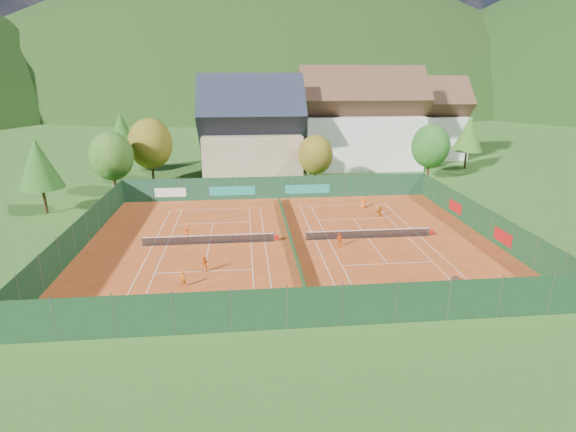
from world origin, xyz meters
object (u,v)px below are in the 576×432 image
Objects in this scene: player_left_far at (187,234)px; player_right_near at (339,240)px; hotel_block_b at (420,123)px; ball_hopper at (455,278)px; player_right_far_b at (380,211)px; player_left_mid at (205,265)px; chalet at (252,135)px; player_left_near at (183,280)px; hotel_block_a at (360,125)px; player_right_far_a at (363,202)px.

player_right_near is at bearing -157.93° from player_left_far.
ball_hopper is (-17.93, -54.90, -6.06)m from hotel_block_b.
player_right_near is at bearing 14.27° from player_right_far_b.
hotel_block_b is 12.05× the size of player_left_mid.
player_left_near is at bearing -99.22° from chalet.
player_right_near is at bearing -106.70° from hotel_block_a.
player_right_far_a is at bearing 40.37° from player_left_near.
player_left_near is at bearing 175.42° from ball_hopper.
player_right_near is at bearing 16.19° from player_left_mid.
player_left_far is at bearing 25.16° from player_right_far_a.
player_left_near is (-6.36, -39.19, -5.98)m from chalet.
player_right_far_b is (-0.82, 17.79, 0.10)m from ball_hopper.
player_right_far_b is at bearing 37.51° from player_right_near.
player_left_near is at bearing -119.30° from hotel_block_a.
chalet reaches higher than player_right_far_b.
player_right_near is 11.19m from player_right_far_b.
player_right_near is at bearing 22.15° from player_left_near.
chalet is at bearing 110.23° from ball_hopper.
chalet is 0.94× the size of hotel_block_b.
player_left_far is (-26.20, -35.06, -6.61)m from hotel_block_a.
chalet is at bearing 78.61° from player_left_mid.
player_right_far_b is (21.46, 5.95, -0.12)m from player_left_far.
player_right_far_a is at bearing -121.23° from player_left_far.
hotel_block_a reaches higher than player_right_near.
chalet reaches higher than hotel_block_b.
player_left_near is 0.83× the size of player_left_far.
player_right_far_a is (13.16, -19.51, -5.85)m from chalet.
player_left_mid is at bearing 54.51° from player_left_near.
chalet is 11.13× the size of player_right_near.
hotel_block_a reaches higher than player_left_mid.
player_right_far_b reaches higher than ball_hopper.
chalet is at bearing -70.26° from player_left_far.
hotel_block_a is 26.99m from player_right_far_a.
player_right_near is (7.57, -32.09, -5.90)m from chalet.
hotel_block_b reaches higher than player_left_near.
player_left_mid reaches higher than player_right_far_b.
player_right_near is at bearing -118.89° from hotel_block_b.
player_left_near is at bearing 128.41° from player_left_far.
player_right_far_a reaches higher than ball_hopper.
player_left_mid reaches higher than ball_hopper.
hotel_block_b is at bearing 22.99° from chalet.
hotel_block_a is at bearing 85.21° from ball_hopper.
player_left_far is at bearing -103.92° from chalet.
player_right_far_a is (-1.91, 21.39, 0.22)m from ball_hopper.
chalet is at bearing 75.93° from player_left_near.
player_left_far is at bearing -133.04° from hotel_block_b.
hotel_block_a is at bearing 55.85° from player_left_near.
player_right_near is at bearing -76.73° from chalet.
hotel_block_b is at bearing -120.57° from player_right_far_a.
ball_hopper is at bearing -16.00° from player_left_mid.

